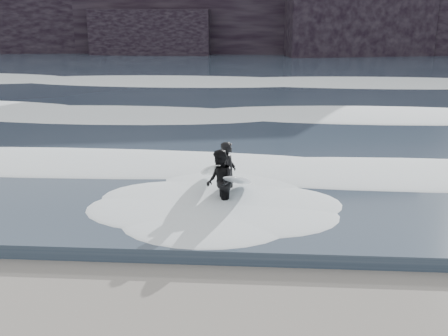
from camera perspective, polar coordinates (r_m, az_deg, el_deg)
The scene contains 6 objects.
sea at distance 35.88m, azimuth 1.59°, elevation 9.32°, with size 90.00×52.00×0.30m, color #2E3D4E.
foam_near at distance 16.23m, azimuth -1.35°, elevation 0.98°, with size 60.00×3.20×0.20m, color white.
foam_mid at distance 23.02m, azimuth 0.23°, elevation 5.78°, with size 60.00×4.00×0.24m, color white.
foam_far at distance 31.88m, azimuth 1.29°, elevation 8.92°, with size 60.00×4.80×0.30m, color white.
surfer_left at distance 13.66m, azimuth 0.01°, elevation -0.42°, with size 1.08×1.91×1.55m.
surfer_right at distance 12.95m, azimuth -0.07°, elevation -1.42°, with size 1.21×2.20×1.53m.
Camera 1 is at (1.45, -6.55, 4.83)m, focal length 45.00 mm.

